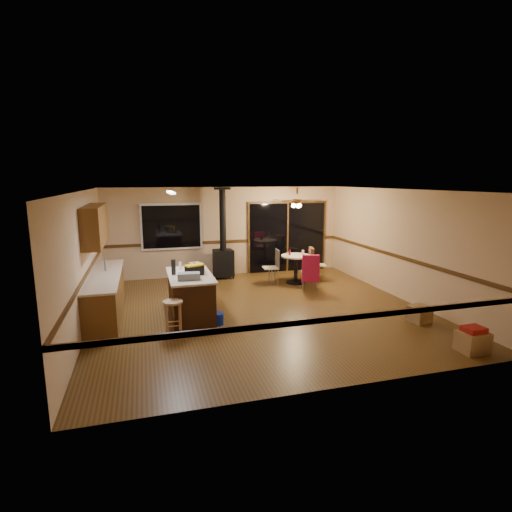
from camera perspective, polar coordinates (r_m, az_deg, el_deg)
name	(u,v)px	position (r m, az deg, el deg)	size (l,w,h in m)	color
floor	(260,310)	(8.85, 0.53, -7.69)	(7.00, 7.00, 0.00)	#4F3516
ceiling	(260,190)	(8.39, 0.57, 9.39)	(7.00, 7.00, 0.00)	silver
wall_back	(227,231)	(11.89, -4.22, 3.52)	(7.00, 7.00, 0.00)	tan
wall_front	(335,298)	(5.35, 11.24, -5.85)	(7.00, 7.00, 0.00)	tan
wall_left	(84,261)	(8.27, -23.41, -0.61)	(7.00, 7.00, 0.00)	tan
wall_right	(401,244)	(10.08, 20.03, 1.56)	(7.00, 7.00, 0.00)	tan
chair_rail	(260,265)	(8.58, 0.55, -1.35)	(7.00, 7.00, 0.08)	#442A11
window	(172,227)	(11.60, -11.97, 4.13)	(1.72, 0.10, 1.32)	black
sliding_door	(287,237)	(12.39, 4.49, 2.66)	(2.52, 0.10, 2.10)	black
lower_cabinets	(106,296)	(8.92, -20.67, -5.38)	(0.60, 3.00, 0.86)	brown
countertop	(104,275)	(8.81, -20.87, -2.57)	(0.64, 3.04, 0.04)	beige
upper_cabinets	(95,225)	(8.85, -22.01, 4.13)	(0.35, 2.00, 0.80)	brown
kitchen_island	(191,295)	(8.43, -9.33, -5.56)	(0.88, 1.68, 0.90)	black
wood_stove	(223,253)	(11.50, -4.70, 0.39)	(0.55, 0.50, 2.52)	black
ceiling_fan	(297,203)	(10.78, 5.89, 7.61)	(0.24, 0.24, 0.55)	brown
fluorescent_strip	(171,192)	(8.37, -12.09, 8.87)	(0.10, 1.20, 0.04)	white
toolbox_grey	(189,276)	(7.89, -9.59, -2.86)	(0.43, 0.24, 0.13)	slate
toolbox_black	(194,271)	(8.21, -8.80, -2.08)	(0.35, 0.18, 0.19)	black
toolbox_yellow_lid	(194,265)	(8.18, -8.82, -1.32)	(0.37, 0.19, 0.03)	gold
box_on_island	(196,267)	(8.49, -8.50, -1.63)	(0.21, 0.29, 0.19)	olive
bottle_dark	(173,267)	(8.33, -11.71, -1.56)	(0.09, 0.09, 0.31)	black
bottle_pink	(194,267)	(8.47, -8.79, -1.60)	(0.07, 0.07, 0.21)	#D84C8C
bottle_white	(180,266)	(8.81, -10.79, -1.35)	(0.05, 0.05, 0.16)	white
bar_stool	(173,318)	(7.52, -11.72, -8.70)	(0.36, 0.36, 0.66)	tan
blue_bucket	(217,319)	(8.02, -5.62, -8.89)	(0.27, 0.27, 0.23)	#0B22A4
dining_table	(296,264)	(11.00, 5.72, -1.18)	(0.82, 0.82, 0.78)	black
glass_red	(290,252)	(10.98, 4.84, 0.56)	(0.06, 0.06, 0.16)	#590C14
glass_cream	(303,253)	(10.96, 6.73, 0.49)	(0.06, 0.06, 0.15)	beige
chair_left	(274,263)	(10.87, 2.64, -0.95)	(0.44, 0.44, 0.51)	#BCB38C
chair_near	(311,268)	(10.22, 7.80, -1.77)	(0.53, 0.56, 0.70)	#BCB38C
chair_right	(312,260)	(11.28, 8.03, -0.58)	(0.55, 0.52, 0.70)	#BCB38C
box_under_window	(198,276)	(11.19, -8.25, -2.80)	(0.48, 0.38, 0.38)	olive
box_corner_a	(473,342)	(7.66, 28.53, -10.71)	(0.45, 0.38, 0.34)	olive
box_corner_b	(419,314)	(8.75, 22.30, -7.64)	(0.40, 0.34, 0.33)	olive
box_small_red	(474,329)	(7.59, 28.68, -9.19)	(0.33, 0.28, 0.09)	maroon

